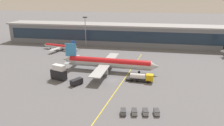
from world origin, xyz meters
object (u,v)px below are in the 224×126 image
at_px(catering_lift, 59,72).
at_px(baggage_cart_0, 123,112).
at_px(baggage_cart_2, 145,112).
at_px(main_airliner, 109,63).
at_px(fuel_tanker, 141,77).
at_px(baggage_cart_3, 157,112).
at_px(crew_van, 76,82).
at_px(commuter_jet_far, 60,47).
at_px(baggage_cart_1, 134,112).

distance_m(catering_lift, baggage_cart_0, 36.49).
bearing_deg(baggage_cart_2, main_airliner, 117.59).
height_order(fuel_tanker, baggage_cart_3, fuel_tanker).
height_order(crew_van, commuter_jet_far, commuter_jet_far).
bearing_deg(crew_van, fuel_tanker, 18.27).
height_order(baggage_cart_0, baggage_cart_2, same).
bearing_deg(baggage_cart_3, fuel_tanker, 103.63).
distance_m(catering_lift, baggage_cart_2, 41.17).
relative_size(catering_lift, crew_van, 1.35).
distance_m(main_airliner, baggage_cart_2, 38.81).
height_order(baggage_cart_0, baggage_cart_1, same).
bearing_deg(baggage_cart_3, commuter_jet_far, 131.82).
distance_m(catering_lift, crew_van, 9.74).
distance_m(crew_van, commuter_jet_far, 57.18).
bearing_deg(baggage_cart_1, baggage_cart_2, 10.11).
bearing_deg(main_airliner, baggage_cart_2, -62.41).
height_order(baggage_cart_0, commuter_jet_far, commuter_jet_far).
xyz_separation_m(baggage_cart_3, commuter_jet_far, (-58.61, 65.51, 1.50)).
height_order(baggage_cart_1, commuter_jet_far, commuter_jet_far).
relative_size(main_airliner, catering_lift, 6.25).
height_order(main_airliner, crew_van, main_airliner).
height_order(catering_lift, baggage_cart_3, catering_lift).
xyz_separation_m(baggage_cart_0, baggage_cart_3, (9.45, 1.69, 0.00)).
relative_size(fuel_tanker, baggage_cart_0, 3.79).
xyz_separation_m(catering_lift, crew_van, (8.78, -3.86, -1.75)).
xyz_separation_m(crew_van, baggage_cart_2, (26.92, -16.53, -0.53)).
bearing_deg(main_airliner, fuel_tanker, -32.60).
bearing_deg(baggage_cart_1, baggage_cart_0, -169.89).
relative_size(baggage_cart_2, baggage_cart_3, 1.00).
xyz_separation_m(crew_van, baggage_cart_0, (20.62, -17.65, -0.53)).
bearing_deg(fuel_tanker, main_airliner, 147.40).
xyz_separation_m(main_airliner, baggage_cart_1, (14.77, -34.85, -3.05)).
bearing_deg(catering_lift, commuter_jet_far, 113.39).
bearing_deg(baggage_cart_1, commuter_jet_far, 128.13).
height_order(fuel_tanker, crew_van, fuel_tanker).
height_order(catering_lift, crew_van, catering_lift).
relative_size(catering_lift, baggage_cart_0, 2.51).
bearing_deg(catering_lift, main_airliner, 38.04).
xyz_separation_m(catering_lift, baggage_cart_1, (32.54, -20.95, -2.28)).
xyz_separation_m(crew_van, baggage_cart_1, (23.77, -17.09, -0.53)).
bearing_deg(baggage_cart_2, crew_van, 148.45).
bearing_deg(main_airliner, baggage_cart_3, -58.01).
distance_m(baggage_cart_2, baggage_cart_3, 3.20).
xyz_separation_m(crew_van, commuter_jet_far, (-28.54, 49.54, 0.97)).
height_order(baggage_cart_3, commuter_jet_far, commuter_jet_far).
xyz_separation_m(main_airliner, fuel_tanker, (15.25, -9.75, -2.09)).
bearing_deg(fuel_tanker, crew_van, -161.73).
distance_m(baggage_cart_0, baggage_cart_2, 6.40).
height_order(crew_van, baggage_cart_3, crew_van).
height_order(main_airliner, baggage_cart_3, main_airliner).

